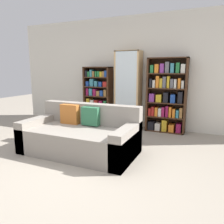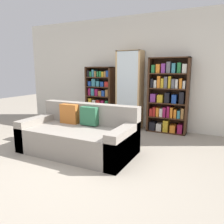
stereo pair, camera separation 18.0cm
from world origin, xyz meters
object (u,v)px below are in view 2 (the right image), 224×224
couch (79,136)px  wine_bottle (134,137)px  bookshelf_left (100,97)px  bookshelf_right (168,97)px  display_cabinet (130,90)px

couch → wine_bottle: (0.77, 0.71, -0.12)m
bookshelf_left → wine_bottle: size_ratio=3.70×
couch → bookshelf_left: bearing=108.7°
bookshelf_left → wine_bottle: (1.42, -1.20, -0.56)m
bookshelf_left → bookshelf_right: bookshelf_right is taller
couch → wine_bottle: 1.05m
wine_bottle → bookshelf_left: bearing=139.6°
bookshelf_left → bookshelf_right: size_ratio=0.89×
couch → display_cabinet: 2.02m
wine_bottle → bookshelf_right: bearing=74.1°
display_cabinet → wine_bottle: display_cabinet is taller
display_cabinet → bookshelf_left: bearing=178.9°
couch → bookshelf_right: 2.28m
display_cabinet → bookshelf_right: bearing=1.0°
wine_bottle → display_cabinet: bearing=115.8°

